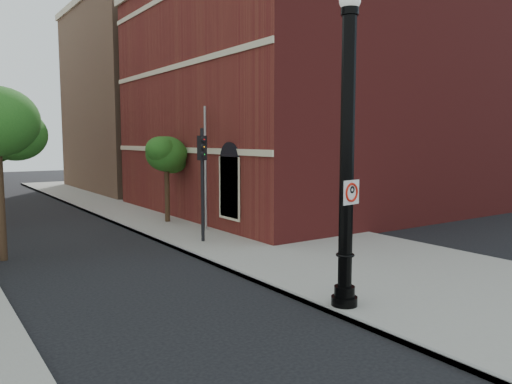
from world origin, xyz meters
TOP-DOWN VIEW (x-y plane):
  - ground at (0.00, 0.00)m, footprint 120.00×120.00m
  - sidewalk_right at (6.00, 10.00)m, footprint 8.00×60.00m
  - curb_edge at (2.05, 10.00)m, footprint 0.10×60.00m
  - brick_wall_building at (16.00, 14.00)m, footprint 22.30×16.30m
  - bg_building_tan_b at (16.00, 30.00)m, footprint 22.00×14.00m
  - lamppost at (2.48, -0.23)m, footprint 0.62×0.62m
  - no_parking_sign at (2.46, -0.41)m, footprint 0.55×0.12m
  - traffic_signal_right at (3.28, 8.21)m, footprint 0.33×0.39m
  - utility_pole at (4.58, 10.36)m, footprint 0.11×0.11m
  - street_tree_c at (4.13, 13.33)m, footprint 2.30×2.08m

SIDE VIEW (x-z plane):
  - ground at x=0.00m, z-range 0.00..0.00m
  - sidewalk_right at x=6.00m, z-range 0.00..0.12m
  - curb_edge at x=2.05m, z-range 0.00..0.14m
  - utility_pole at x=4.58m, z-range 0.00..5.40m
  - no_parking_sign at x=2.46m, z-range 2.53..3.09m
  - traffic_signal_right at x=3.28m, z-range 0.77..5.19m
  - street_tree_c at x=4.13m, z-range 1.19..5.34m
  - lamppost at x=2.48m, z-range -0.28..7.02m
  - brick_wall_building at x=16.00m, z-range 0.01..12.51m
  - bg_building_tan_b at x=16.00m, z-range 0.00..14.00m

